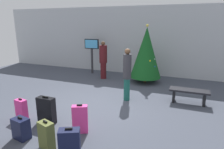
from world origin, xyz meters
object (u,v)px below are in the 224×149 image
Objects in this scene: suitcase_1 at (46,136)px; traveller_0 at (127,73)px; waiting_bench at (189,93)px; suitcase_0 at (46,110)px; holiday_tree at (146,53)px; traveller_1 at (103,59)px; flight_info_kiosk at (92,50)px; suitcase_5 at (80,119)px; suitcase_6 at (21,128)px; suitcase_2 at (21,110)px; suitcase_3 at (70,145)px.

traveller_0 is at bearing 77.31° from suitcase_1.
suitcase_0 is at bearing -140.90° from waiting_bench.
holiday_tree reaches higher than suitcase_0.
traveller_1 is at bearing 95.04° from suitcase_0.
flight_info_kiosk is (-3.03, 0.64, -0.11)m from holiday_tree.
suitcase_5 reaches higher than suitcase_6.
traveller_0 reaches higher than suitcase_1.
suitcase_2 is at bearing -83.47° from flight_info_kiosk.
suitcase_6 is at bearing -146.72° from suitcase_5.
suitcase_5 is (1.50, -4.74, -0.59)m from traveller_1.
suitcase_1 reaches higher than suitcase_2.
traveller_1 is at bearing 155.69° from waiting_bench.
traveller_0 is (-2.03, -0.50, 0.63)m from waiting_bench.
traveller_0 is 2.57m from suitcase_5.
holiday_tree is 5.54m from suitcase_2.
suitcase_1 is 0.91m from suitcase_5.
flight_info_kiosk is at bearing 102.29° from suitcase_6.
flight_info_kiosk is at bearing 114.45° from suitcase_5.
suitcase_0 is (1.41, -5.40, -0.88)m from flight_info_kiosk.
suitcase_5 is (0.33, 0.84, 0.05)m from suitcase_1.
suitcase_6 is at bearing -115.84° from traveller_0.
suitcase_3 reaches higher than waiting_bench.
flight_info_kiosk is 1.43× the size of waiting_bench.
suitcase_5 reaches higher than waiting_bench.
suitcase_6 is at bearing -93.27° from suitcase_0.
flight_info_kiosk is 6.10m from suitcase_5.
traveller_1 is 6.02m from suitcase_3.
suitcase_3 is (1.42, -1.05, -0.04)m from suitcase_0.
holiday_tree is at bearing -11.91° from flight_info_kiosk.
suitcase_2 is at bearing -132.67° from traveller_0.
suitcase_1 is at bearing -28.21° from suitcase_2.
flight_info_kiosk is 1.29m from traveller_1.
waiting_bench is 1.85× the size of suitcase_3.
flight_info_kiosk is 7.11m from suitcase_3.
traveller_0 is at bearing 64.16° from suitcase_6.
holiday_tree is at bearing 87.16° from traveller_0.
holiday_tree reaches higher than suitcase_5.
holiday_tree is 4.77× the size of suitcase_6.
flight_info_kiosk is 6.76m from suitcase_1.
suitcase_5 is at bearing 68.65° from suitcase_1.
suitcase_1 is at bearing -6.66° from suitcase_6.
suitcase_6 is at bearing -133.98° from waiting_bench.
traveller_1 is at bearing 107.82° from suitcase_3.
traveller_1 is (-2.03, -0.11, -0.41)m from holiday_tree.
suitcase_5 is (-0.33, 0.96, 0.03)m from suitcase_3.
suitcase_2 is at bearing -172.05° from suitcase_0.
suitcase_0 is at bearing -84.96° from traveller_1.
traveller_0 is 2.98m from traveller_1.
holiday_tree is 2.08m from traveller_1.
traveller_1 is (1.00, -0.75, -0.30)m from flight_info_kiosk.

